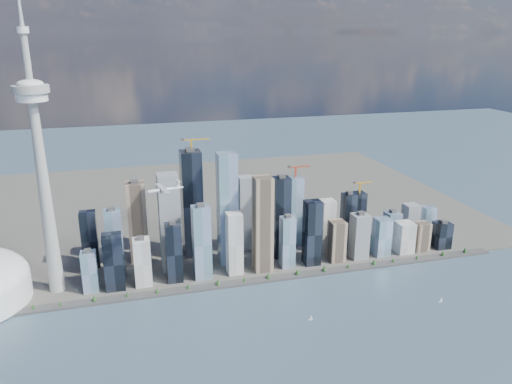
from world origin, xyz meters
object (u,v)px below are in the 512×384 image
object	(u,v)px
sailboat_west	(311,318)
sailboat_east	(441,300)
airplane	(164,189)
needle_tower	(41,163)

from	to	relation	value
sailboat_west	sailboat_east	bearing A→B (deg)	14.14
airplane	sailboat_east	bearing A→B (deg)	-27.10
airplane	sailboat_west	size ratio (longest dim) A/B	6.04
sailboat_west	sailboat_east	xyz separation A→B (m)	(235.70, -5.65, -0.13)
airplane	sailboat_east	distance (m)	503.07
sailboat_west	needle_tower	bearing A→B (deg)	168.03
sailboat_east	airplane	bearing A→B (deg)	154.17
needle_tower	sailboat_east	distance (m)	709.69
sailboat_west	airplane	bearing A→B (deg)	166.29
sailboat_west	sailboat_east	size ratio (longest dim) A/B	1.04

